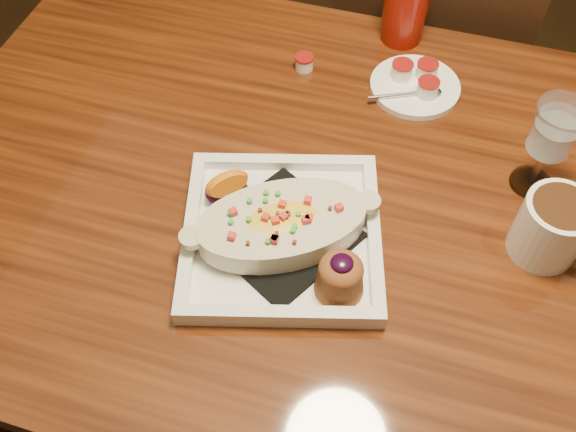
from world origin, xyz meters
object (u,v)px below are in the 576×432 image
(chair_far, at_px, (424,65))
(saucer, at_px, (415,84))
(table, at_px, (375,243))
(goblet, at_px, (554,134))
(plate, at_px, (286,232))
(coffee_mug, at_px, (555,227))
(red_tumbler, at_px, (406,5))

(chair_far, bearing_deg, saucer, 90.15)
(table, distance_m, chair_far, 0.65)
(chair_far, distance_m, goblet, 0.66)
(table, relative_size, plate, 4.36)
(table, bearing_deg, coffee_mug, -1.59)
(chair_far, xyz_separation_m, goblet, (0.21, -0.52, 0.35))
(coffee_mug, bearing_deg, table, -168.46)
(coffee_mug, xyz_separation_m, red_tumbler, (-0.28, 0.41, 0.02))
(chair_far, height_order, goblet, chair_far)
(chair_far, bearing_deg, plate, 80.70)
(coffee_mug, distance_m, red_tumbler, 0.50)
(goblet, bearing_deg, coffee_mug, -77.76)
(coffee_mug, bearing_deg, saucer, 143.45)
(coffee_mug, xyz_separation_m, saucer, (-0.24, 0.28, -0.04))
(coffee_mug, bearing_deg, red_tumbler, 138.10)
(saucer, bearing_deg, coffee_mug, -49.67)
(plate, relative_size, saucer, 2.21)
(red_tumbler, bearing_deg, goblet, -48.08)
(plate, relative_size, red_tumbler, 2.38)
(table, height_order, goblet, goblet)
(plate, height_order, goblet, goblet)
(chair_far, relative_size, goblet, 5.81)
(saucer, distance_m, red_tumbler, 0.15)
(chair_far, distance_m, coffee_mug, 0.74)
(table, xyz_separation_m, red_tumbler, (-0.05, 0.40, 0.17))
(coffee_mug, height_order, red_tumbler, red_tumbler)
(coffee_mug, bearing_deg, goblet, 115.36)
(goblet, relative_size, red_tumbler, 1.11)
(table, xyz_separation_m, saucer, (0.00, 0.27, 0.11))
(table, height_order, plate, plate)
(chair_far, height_order, plate, chair_far)
(goblet, bearing_deg, saucer, 142.88)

